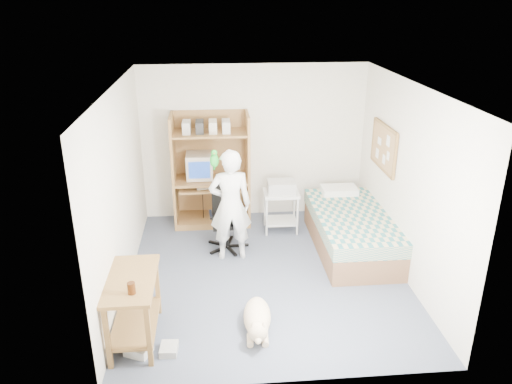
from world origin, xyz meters
TOP-DOWN VIEW (x-y plane):
  - floor at (0.00, 0.00)m, footprint 4.00×4.00m
  - wall_back at (0.00, 2.00)m, footprint 3.60×0.02m
  - wall_right at (1.80, 0.00)m, footprint 0.02×4.00m
  - wall_left at (-1.80, 0.00)m, footprint 0.02×4.00m
  - ceiling at (0.00, 0.00)m, footprint 3.60×4.00m
  - computer_hutch at (-0.70, 1.74)m, footprint 1.20×0.63m
  - bed at (1.30, 0.62)m, footprint 1.02×2.02m
  - side_desk at (-1.55, -1.20)m, footprint 0.50×1.00m
  - corkboard at (1.77, 0.90)m, footprint 0.04×0.94m
  - office_chair at (-0.50, 0.82)m, footprint 0.54×0.54m
  - person at (-0.45, 0.51)m, footprint 0.60×0.41m
  - parrot at (-0.65, 0.53)m, footprint 0.12×0.20m
  - dog at (-0.23, -1.19)m, footprint 0.35×0.95m
  - printer_cart at (0.37, 1.30)m, footprint 0.55×0.45m
  - printer at (0.37, 1.30)m, footprint 0.43×0.33m
  - crt_monitor at (-0.88, 1.75)m, footprint 0.41×0.44m
  - keyboard at (-0.71, 1.58)m, footprint 0.47×0.21m
  - pencil_cup at (-0.40, 1.65)m, footprint 0.08×0.08m
  - drink_glass at (-1.50, -1.48)m, footprint 0.08×0.08m
  - floor_box_a at (-1.50, -1.46)m, footprint 0.31×0.29m
  - floor_box_b at (-1.19, -1.47)m, footprint 0.20×0.23m

SIDE VIEW (x-z plane):
  - floor at x=0.00m, z-range 0.00..0.00m
  - floor_box_b at x=-1.19m, z-range 0.00..0.08m
  - floor_box_a at x=-1.50m, z-range 0.00..0.10m
  - dog at x=-0.23m, z-range -0.02..0.33m
  - bed at x=1.30m, z-range -0.04..0.62m
  - office_chair at x=-0.50m, z-range -0.14..0.82m
  - printer_cart at x=0.37m, z-range 0.11..0.75m
  - side_desk at x=-1.55m, z-range 0.12..0.87m
  - keyboard at x=-0.71m, z-range 0.66..0.69m
  - printer at x=0.37m, z-range 0.65..0.83m
  - person at x=-0.45m, z-range 0.00..1.59m
  - drink_glass at x=-1.50m, z-range 0.75..0.87m
  - pencil_cup at x=-0.40m, z-range 0.76..0.88m
  - computer_hutch at x=-0.70m, z-range -0.08..1.72m
  - crt_monitor at x=-0.88m, z-range 0.77..1.16m
  - wall_back at x=0.00m, z-range 0.00..2.50m
  - wall_right at x=1.80m, z-range 0.00..2.50m
  - wall_left at x=-1.80m, z-range 0.00..2.50m
  - corkboard at x=1.77m, z-range 1.12..1.78m
  - parrot at x=-0.65m, z-range 1.30..1.62m
  - ceiling at x=0.00m, z-range 2.49..2.51m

